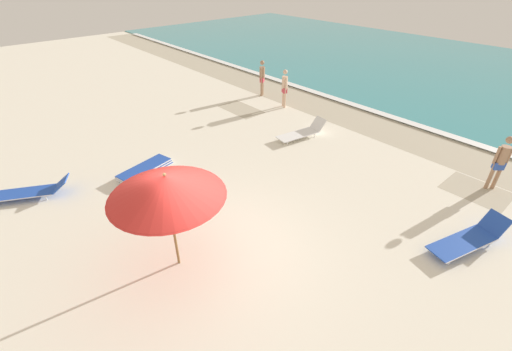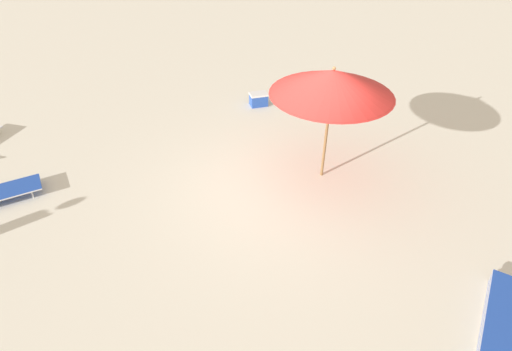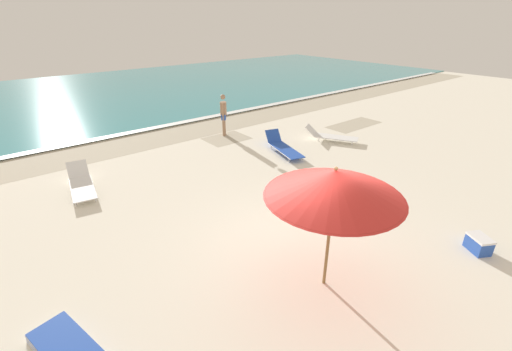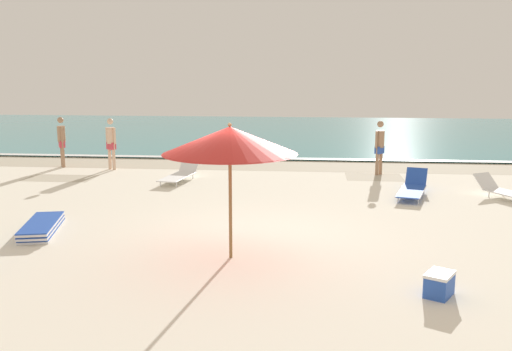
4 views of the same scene
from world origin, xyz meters
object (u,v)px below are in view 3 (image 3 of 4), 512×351
Objects in this scene: sun_lounger_near_water_left at (81,184)px; beach_umbrella at (334,184)px; sun_lounger_under_umbrella at (283,147)px; beachgoer_wading_adult at (223,113)px; cooler_box at (479,244)px; sun_lounger_near_water_right at (331,136)px.

beach_umbrella is at bearing -61.03° from sun_lounger_near_water_left.
sun_lounger_near_water_left is (-6.80, 1.45, 0.00)m from sun_lounger_under_umbrella.
beachgoer_wading_adult is 2.90× the size of cooler_box.
sun_lounger_near_water_right is (6.67, 5.39, -1.94)m from beach_umbrella.
sun_lounger_under_umbrella is at bearing -156.83° from cooler_box.
beachgoer_wading_adult is at bearing 67.52° from beach_umbrella.
beach_umbrella reaches higher than cooler_box.
beach_umbrella is 1.08× the size of sun_lounger_under_umbrella.
sun_lounger_under_umbrella reaches higher than cooler_box.
beach_umbrella is 9.59m from beachgoer_wading_adult.
sun_lounger_under_umbrella is at bearing -128.39° from beachgoer_wading_adult.
sun_lounger_under_umbrella is 1.06× the size of sun_lounger_near_water_right.
beachgoer_wading_adult reaches higher than sun_lounger_near_water_right.
sun_lounger_near_water_left is (-2.60, 7.10, -1.94)m from beach_umbrella.
sun_lounger_near_water_left reaches higher than sun_lounger_near_water_right.
beachgoer_wading_adult reaches higher than cooler_box.
sun_lounger_under_umbrella is 3.76× the size of cooler_box.
sun_lounger_near_water_right is at bearing -1.61° from sun_lounger_near_water_left.
sun_lounger_near_water_right is at bearing 38.93° from beach_umbrella.
sun_lounger_under_umbrella is 3.29m from beachgoer_wading_adult.
sun_lounger_near_water_left is 1.23× the size of beachgoer_wading_adult.
sun_lounger_under_umbrella reaches higher than sun_lounger_near_water_right.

